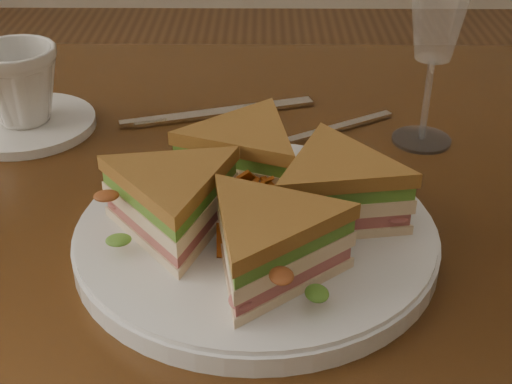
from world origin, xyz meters
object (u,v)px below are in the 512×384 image
Objects in this scene: spoon at (282,142)px; knife at (212,114)px; coffee_cup at (19,85)px; table at (267,290)px; sandwich_wedges at (256,198)px; plate at (256,237)px; saucer at (26,124)px; wine_glass at (438,15)px.

spoon is 0.79× the size of knife.
coffee_cup reaches higher than knife.
coffee_cup is at bearing 172.06° from knife.
sandwich_wedges is at bearing -98.63° from table.
sandwich_wedges is (-0.00, 0.00, 0.04)m from plate.
saucer is at bearing 172.06° from knife.
coffee_cup is (-0.24, 0.21, 0.04)m from plate.
saucer is at bearing 139.62° from plate.
table is 0.33m from coffee_cup.
sandwich_wedges is at bearing -40.38° from saucer.
table is 0.31m from saucer.
plate is at bearing -128.98° from spoon.
sandwich_wedges reaches higher than spoon.
plate is 1.37× the size of knife.
sandwich_wedges is at bearing -95.75° from knife.
table is 0.12m from plate.
knife is at bearing 32.94° from coffee_cup.
table is 5.75× the size of knife.
knife is (-0.05, 0.24, -0.04)m from sandwich_wedges.
sandwich_wedges is 1.87× the size of saucer.
table is at bearing -142.98° from wine_glass.
plate is at bearing -17.11° from coffee_cup.
coffee_cup is at bearing 0.00° from saucer.
spoon is (0.02, 0.17, -0.00)m from plate.
plate is at bearing -95.75° from knife.
sandwich_wedges is 3.14× the size of coffee_cup.
saucer is (-0.27, 0.04, 0.00)m from spoon.
saucer is 0.04m from coffee_cup.
plate reaches higher than saucer.
table is at bearing 81.37° from plate.
knife is (-0.05, 0.24, -0.01)m from plate.
table is at bearing -29.49° from saucer.
sandwich_wedges is 1.47× the size of wine_glass.
wine_glass reaches higher than table.
knife is at bearing 101.85° from plate.
table is 0.30m from wine_glass.
knife is (-0.07, 0.07, -0.00)m from spoon.
knife is at bearing 9.67° from saucer.
coffee_cup is (-0.41, 0.02, -0.08)m from wine_glass.
knife is at bearing 106.86° from spoon.
plate is 0.32m from saucer.
knife is 1.14× the size of wine_glass.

